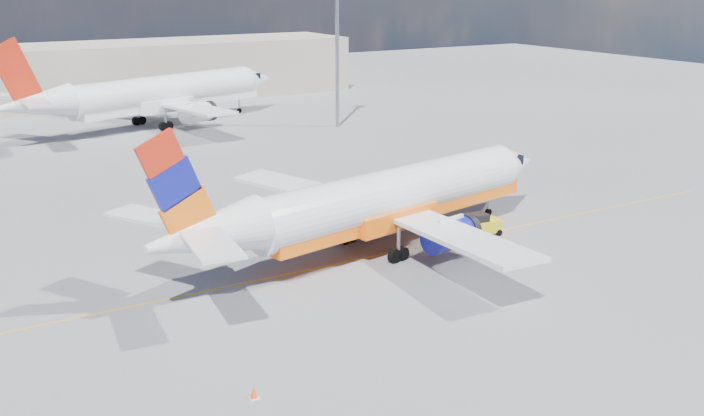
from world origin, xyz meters
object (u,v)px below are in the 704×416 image
gse_tug (483,225)px  second_jet (158,94)px  traffic_cone (254,393)px  main_jet (383,200)px

gse_tug → second_jet: bearing=100.1°
second_jet → traffic_cone: size_ratio=66.80×
second_jet → gse_tug: second_jet is taller
main_jet → gse_tug: main_jet is taller
main_jet → traffic_cone: size_ratio=59.36×
main_jet → traffic_cone: 19.99m
main_jet → second_jet: size_ratio=0.89×
main_jet → gse_tug: (7.34, -1.18, -2.54)m
gse_tug → traffic_cone: gse_tug is taller
traffic_cone → main_jet: bearing=41.5°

